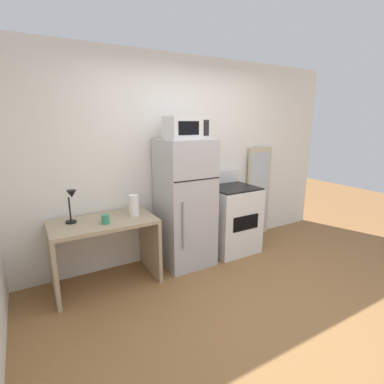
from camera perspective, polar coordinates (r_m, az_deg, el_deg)
ground_plane at (r=3.11m, az=14.48°, el=-22.05°), size 12.00×12.00×0.00m
wall_back_white at (r=3.94m, az=-1.95°, el=6.51°), size 5.00×0.10×2.60m
desk at (r=3.39m, az=-16.75°, el=-9.04°), size 1.10×0.62×0.75m
desk_lamp at (r=3.27m, az=-22.53°, el=-1.61°), size 0.14×0.12×0.35m
paper_towel_roll at (r=3.35m, az=-11.26°, el=-2.58°), size 0.11×0.11×0.24m
coffee_mug at (r=3.19m, az=-16.57°, el=-5.13°), size 0.08×0.08×0.09m
refrigerator at (r=3.64m, az=-1.38°, el=-2.21°), size 0.61×0.62×1.59m
microwave at (r=3.49m, az=-1.30°, el=12.47°), size 0.46×0.35×0.26m
oven_range at (r=4.14m, az=7.73°, el=-5.13°), size 0.65×0.61×1.10m
leaning_mirror at (r=4.71m, az=12.82°, el=-0.05°), size 0.44×0.03×1.40m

